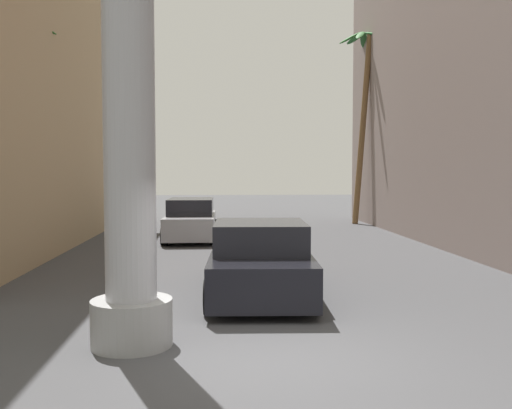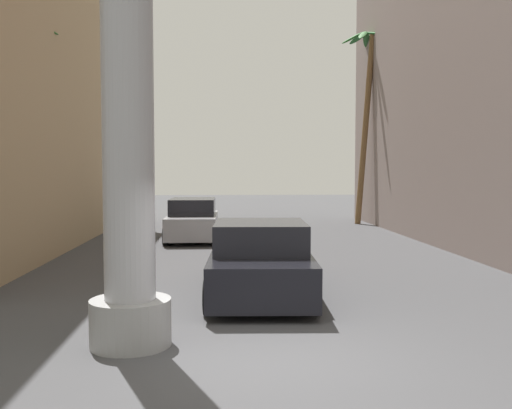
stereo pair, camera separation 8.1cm
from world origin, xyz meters
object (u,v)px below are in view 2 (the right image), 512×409
Objects in this scene: car_lead at (260,261)px; palm_tree_mid_left at (10,109)px; palm_tree_far_right at (365,101)px; pedestrian_far_left at (73,214)px; car_far at (193,220)px.

palm_tree_mid_left reaches higher than car_lead.
car_lead is 0.55× the size of palm_tree_far_right.
pedestrian_far_left reaches higher than car_lead.
car_far is 11.37m from palm_tree_far_right.
palm_tree_far_right is at bearing 68.49° from car_lead.
palm_tree_mid_left is at bearing -102.20° from pedestrian_far_left.
palm_tree_far_right is at bearing 37.37° from palm_tree_mid_left.
car_lead is 9.87m from car_far.
palm_tree_mid_left is (-5.19, -4.11, 3.70)m from car_far.
pedestrian_far_left is at bearing -152.97° from palm_tree_far_right.
car_lead and car_far have the same top height.
palm_tree_mid_left reaches higher than car_far.
pedestrian_far_left is at bearing -175.69° from car_far.
palm_tree_far_right reaches higher than car_far.
car_far is (-1.89, 9.69, 0.03)m from car_lead.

